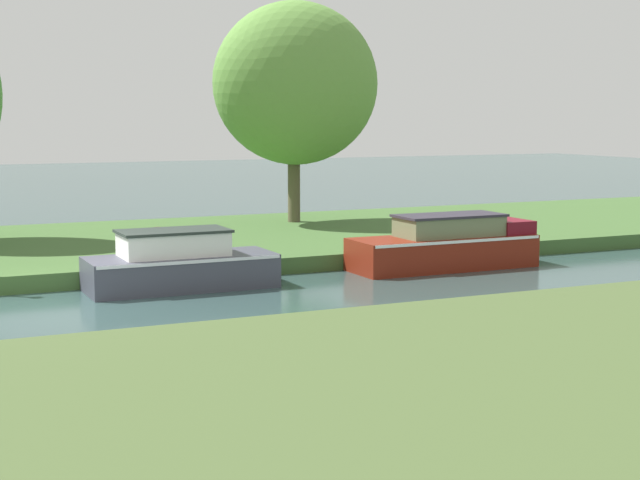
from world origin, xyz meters
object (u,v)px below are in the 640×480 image
object	(u,v)px
willow_tree_right	(296,84)
mooring_post_near	(158,246)
slate_narrowboat	(179,264)
maroon_barge	(447,245)

from	to	relation	value
willow_tree_right	mooring_post_near	xyz separation A→B (m)	(-6.38, -6.69, -3.95)
willow_tree_right	mooring_post_near	bearing A→B (deg)	-133.63
slate_narrowboat	willow_tree_right	distance (m)	10.85
willow_tree_right	slate_narrowboat	bearing A→B (deg)	-128.55
slate_narrowboat	mooring_post_near	bearing A→B (deg)	97.77
maroon_barge	slate_narrowboat	bearing A→B (deg)	-180.00
maroon_barge	mooring_post_near	world-z (taller)	maroon_barge
maroon_barge	mooring_post_near	size ratio (longest dim) A/B	5.53
slate_narrowboat	willow_tree_right	xyz separation A→B (m)	(6.23, 7.81, 4.23)
willow_tree_right	mooring_post_near	size ratio (longest dim) A/B	8.11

